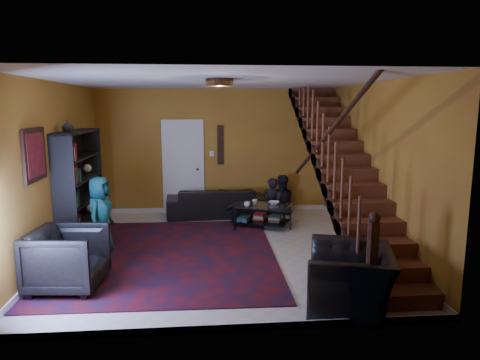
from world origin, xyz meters
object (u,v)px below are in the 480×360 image
object	(u,v)px
bookshelf	(81,190)
sofa	(216,202)
armchair_left	(68,259)
coffee_table	(261,214)
armchair_right	(350,278)

from	to	relation	value
bookshelf	sofa	xyz separation A→B (m)	(2.43, 1.70, -0.65)
sofa	armchair_left	size ratio (longest dim) A/B	2.36
sofa	coffee_table	size ratio (longest dim) A/B	1.61
armchair_left	armchair_right	xyz separation A→B (m)	(3.55, -0.82, -0.05)
bookshelf	armchair_right	bearing A→B (deg)	-36.12
bookshelf	coffee_table	bearing A→B (deg)	12.89
coffee_table	sofa	bearing A→B (deg)	132.66
bookshelf	coffee_table	size ratio (longest dim) A/B	1.49
armchair_right	coffee_table	distance (m)	3.66
sofa	armchair_left	bearing A→B (deg)	58.24
armchair_right	coffee_table	bearing A→B (deg)	-153.48
armchair_left	armchair_right	bearing A→B (deg)	-97.69
bookshelf	armchair_left	bearing A→B (deg)	-80.09
bookshelf	sofa	distance (m)	3.04
armchair_right	coffee_table	world-z (taller)	armchair_right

